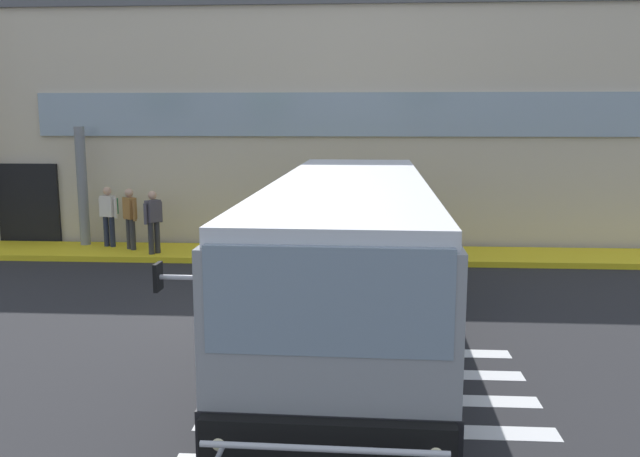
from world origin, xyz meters
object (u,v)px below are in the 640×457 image
object	(u,v)px
entry_support_column	(82,186)
safety_bollard_yellow	(231,248)
bus_main_foreground	(350,258)
passenger_by_doorway	(130,216)
passenger_near_column	(109,212)
passenger_at_curb_edge	(153,219)

from	to	relation	value
entry_support_column	safety_bollard_yellow	bearing A→B (deg)	-21.54
bus_main_foreground	safety_bollard_yellow	bearing A→B (deg)	121.45
safety_bollard_yellow	passenger_by_doorway	bearing A→B (deg)	158.50
bus_main_foreground	passenger_near_column	size ratio (longest dim) A/B	6.58
entry_support_column	passenger_at_curb_edge	size ratio (longest dim) A/B	1.98
passenger_near_column	safety_bollard_yellow	xyz separation A→B (m)	(3.75, -1.59, -0.66)
entry_support_column	passenger_near_column	xyz separation A→B (m)	(0.81, -0.21, -0.70)
entry_support_column	passenger_near_column	world-z (taller)	entry_support_column
bus_main_foreground	passenger_by_doorway	xyz separation A→B (m)	(-6.10, 6.24, -0.25)
passenger_near_column	safety_bollard_yellow	world-z (taller)	passenger_near_column
entry_support_column	passenger_near_column	distance (m)	1.09
passenger_by_doorway	passenger_at_curb_edge	world-z (taller)	same
passenger_at_curb_edge	safety_bollard_yellow	xyz separation A→B (m)	(2.20, -0.68, -0.63)
passenger_near_column	passenger_by_doorway	world-z (taller)	same
entry_support_column	passenger_at_curb_edge	world-z (taller)	entry_support_column
bus_main_foreground	safety_bollard_yellow	distance (m)	5.99
bus_main_foreground	passenger_by_doorway	bearing A→B (deg)	134.36
passenger_by_doorway	safety_bollard_yellow	size ratio (longest dim) A/B	1.86
passenger_at_curb_edge	safety_bollard_yellow	world-z (taller)	passenger_at_curb_edge
bus_main_foreground	passenger_near_column	xyz separation A→B (m)	(-6.84, 6.64, -0.22)
passenger_by_doorway	bus_main_foreground	bearing A→B (deg)	-45.64
passenger_at_curb_edge	entry_support_column	bearing A→B (deg)	154.54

